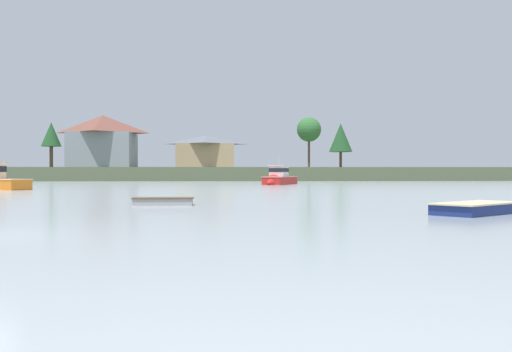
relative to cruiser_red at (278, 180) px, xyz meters
The scene contains 9 objects.
far_shore_bank 48.24m from the cruiser_red, 103.80° to the left, with size 220.50×50.33×2.07m, color #4C563D.
cruiser_red is the anchor object (origin of this frame).
dinghy_navy 45.04m from the cruiser_red, 86.18° to the right, with size 3.80×3.50×0.55m.
dinghy_grey 40.04m from the cruiser_red, 101.80° to the right, with size 2.61×1.12×0.46m.
shore_tree_center_right 34.47m from the cruiser_red, 76.49° to the left, with size 4.03×4.03×8.29m.
shore_tree_far_left 49.98m from the cruiser_red, 134.74° to the left, with size 3.27×3.27×7.52m.
shore_tree_inland_b 50.75m from the cruiser_red, 71.46° to the left, with size 4.46×4.46×8.53m.
cottage_hillside 48.04m from the cruiser_red, 124.80° to the left, with size 11.41×10.29×9.06m.
cottage_eastern 51.04m from the cruiser_red, 101.15° to the left, with size 11.71×9.30×6.26m.
Camera 1 is at (6.12, -13.33, 1.45)m, focal length 41.62 mm.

